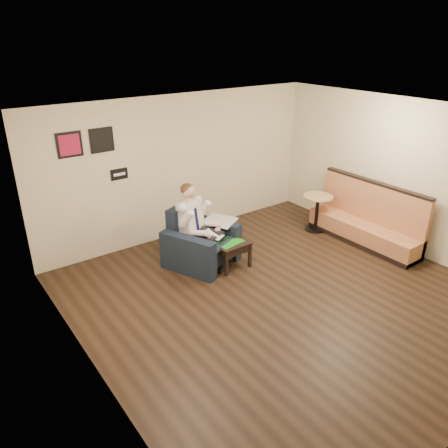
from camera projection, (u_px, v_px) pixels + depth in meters
ground at (283, 296)px, 6.93m from camera, size 6.00×6.00×0.00m
wall_back at (181, 167)px, 8.56m from camera, size 6.00×0.02×2.80m
wall_left at (88, 278)px, 4.74m from camera, size 0.02×6.00×2.80m
wall_right at (407, 177)px, 7.98m from camera, size 0.02×6.00×2.80m
ceiling at (294, 118)px, 5.78m from camera, size 6.00×6.00×0.02m
seating_sign at (119, 174)px, 7.81m from camera, size 0.32×0.02×0.20m
art_print_left at (69, 145)px, 7.11m from camera, size 0.42×0.03×0.42m
art_print_right at (102, 140)px, 7.41m from camera, size 0.42×0.03×0.42m
armchair at (202, 237)px, 7.71m from camera, size 1.38×1.38×1.02m
seated_man at (208, 229)px, 7.57m from camera, size 1.00×1.18×1.40m
lap_papers at (213, 234)px, 7.54m from camera, size 0.36×0.40×0.01m
newspaper at (219, 221)px, 7.91m from camera, size 0.64×0.69×0.01m
side_table at (229, 253)px, 7.74m from camera, size 0.59×0.59×0.47m
green_folder at (229, 242)px, 7.60m from camera, size 0.52×0.41×0.01m
coffee_mug at (233, 234)px, 7.82m from camera, size 0.09×0.09×0.10m
smartphone at (226, 237)px, 7.79m from camera, size 0.16×0.10×0.01m
banquette at (365, 214)px, 8.44m from camera, size 0.56×2.34×1.20m
cafe_table at (317, 213)px, 9.08m from camera, size 0.76×0.76×0.76m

